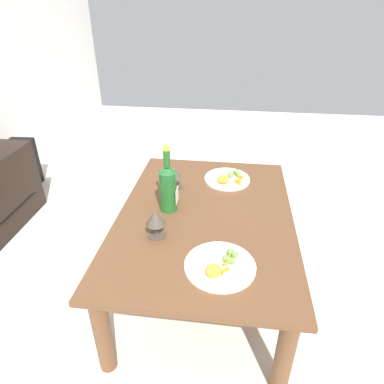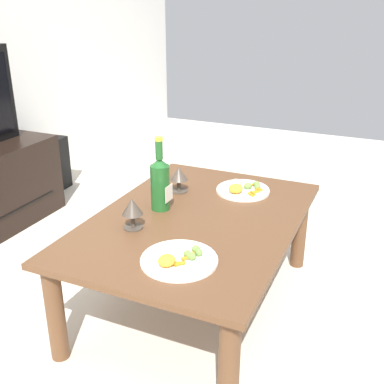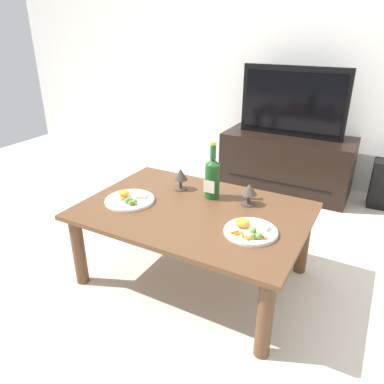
{
  "view_description": "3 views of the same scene",
  "coord_description": "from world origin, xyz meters",
  "px_view_note": "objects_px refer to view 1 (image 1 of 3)",
  "views": [
    {
      "loc": [
        -1.33,
        -0.11,
        1.34
      ],
      "look_at": [
        0.02,
        0.07,
        0.55
      ],
      "focal_mm": 31.51,
      "sensor_mm": 36.0,
      "label": 1
    },
    {
      "loc": [
        -1.66,
        -0.72,
        1.3
      ],
      "look_at": [
        0.01,
        0.03,
        0.55
      ],
      "focal_mm": 44.1,
      "sensor_mm": 36.0,
      "label": 2
    },
    {
      "loc": [
        0.83,
        -1.53,
        1.33
      ],
      "look_at": [
        -0.04,
        0.06,
        0.51
      ],
      "focal_mm": 34.08,
      "sensor_mm": 36.0,
      "label": 3
    }
  ],
  "objects_px": {
    "floor_speaker": "(23,164)",
    "goblet_left": "(156,219)",
    "goblet_right": "(173,174)",
    "wine_bottle": "(168,186)",
    "dining_table": "(205,225)",
    "dinner_plate_right": "(227,178)",
    "dinner_plate_left": "(220,265)"
  },
  "relations": [
    {
      "from": "floor_speaker",
      "to": "goblet_left",
      "type": "bearing_deg",
      "value": -132.43
    },
    {
      "from": "floor_speaker",
      "to": "goblet_right",
      "type": "relative_size",
      "value": 3.13
    },
    {
      "from": "floor_speaker",
      "to": "wine_bottle",
      "type": "relative_size",
      "value": 1.16
    },
    {
      "from": "dining_table",
      "to": "goblet_right",
      "type": "bearing_deg",
      "value": 39.41
    },
    {
      "from": "dinner_plate_right",
      "to": "wine_bottle",
      "type": "bearing_deg",
      "value": 140.78
    },
    {
      "from": "wine_bottle",
      "to": "dinner_plate_right",
      "type": "distance_m",
      "value": 0.44
    },
    {
      "from": "floor_speaker",
      "to": "wine_bottle",
      "type": "bearing_deg",
      "value": -126.13
    },
    {
      "from": "floor_speaker",
      "to": "goblet_left",
      "type": "xyz_separation_m",
      "value": [
        -1.08,
        -1.34,
        0.34
      ]
    },
    {
      "from": "dining_table",
      "to": "goblet_right",
      "type": "xyz_separation_m",
      "value": [
        0.24,
        0.19,
        0.15
      ]
    },
    {
      "from": "dinner_plate_right",
      "to": "floor_speaker",
      "type": "bearing_deg",
      "value": 71.82
    },
    {
      "from": "dining_table",
      "to": "goblet_left",
      "type": "xyz_separation_m",
      "value": [
        -0.19,
        0.19,
        0.15
      ]
    },
    {
      "from": "dining_table",
      "to": "goblet_right",
      "type": "height_order",
      "value": "goblet_right"
    },
    {
      "from": "goblet_left",
      "to": "wine_bottle",
      "type": "bearing_deg",
      "value": -3.53
    },
    {
      "from": "wine_bottle",
      "to": "dinner_plate_right",
      "type": "height_order",
      "value": "wine_bottle"
    },
    {
      "from": "dining_table",
      "to": "floor_speaker",
      "type": "distance_m",
      "value": 1.78
    },
    {
      "from": "dining_table",
      "to": "wine_bottle",
      "type": "bearing_deg",
      "value": 83.22
    },
    {
      "from": "goblet_left",
      "to": "dinner_plate_right",
      "type": "xyz_separation_m",
      "value": [
        0.55,
        -0.29,
        -0.07
      ]
    },
    {
      "from": "goblet_left",
      "to": "goblet_right",
      "type": "bearing_deg",
      "value": 0.0
    },
    {
      "from": "wine_bottle",
      "to": "dinner_plate_left",
      "type": "xyz_separation_m",
      "value": [
        -0.38,
        -0.27,
        -0.12
      ]
    },
    {
      "from": "goblet_left",
      "to": "goblet_right",
      "type": "distance_m",
      "value": 0.43
    },
    {
      "from": "dinner_plate_left",
      "to": "dinner_plate_right",
      "type": "distance_m",
      "value": 0.71
    },
    {
      "from": "dinner_plate_left",
      "to": "dinner_plate_right",
      "type": "relative_size",
      "value": 1.08
    },
    {
      "from": "goblet_right",
      "to": "dining_table",
      "type": "bearing_deg",
      "value": -140.59
    },
    {
      "from": "dining_table",
      "to": "dinner_plate_right",
      "type": "relative_size",
      "value": 4.65
    },
    {
      "from": "wine_bottle",
      "to": "dinner_plate_right",
      "type": "relative_size",
      "value": 1.28
    },
    {
      "from": "floor_speaker",
      "to": "dinner_plate_left",
      "type": "bearing_deg",
      "value": -130.99
    },
    {
      "from": "floor_speaker",
      "to": "wine_bottle",
      "type": "xyz_separation_m",
      "value": [
        -0.87,
        -1.35,
        0.38
      ]
    },
    {
      "from": "goblet_left",
      "to": "dinner_plate_left",
      "type": "distance_m",
      "value": 0.34
    },
    {
      "from": "goblet_left",
      "to": "dinner_plate_left",
      "type": "xyz_separation_m",
      "value": [
        -0.16,
        -0.28,
        -0.08
      ]
    },
    {
      "from": "wine_bottle",
      "to": "goblet_left",
      "type": "relative_size",
      "value": 2.52
    },
    {
      "from": "floor_speaker",
      "to": "wine_bottle",
      "type": "height_order",
      "value": "wine_bottle"
    },
    {
      "from": "goblet_right",
      "to": "dinner_plate_right",
      "type": "height_order",
      "value": "goblet_right"
    }
  ]
}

